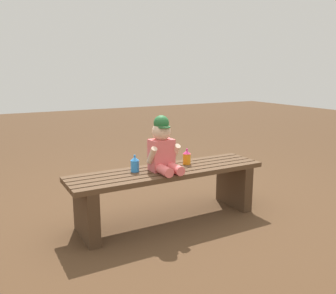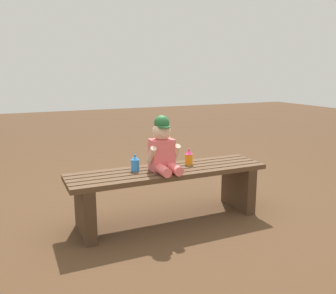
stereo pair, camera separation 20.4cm
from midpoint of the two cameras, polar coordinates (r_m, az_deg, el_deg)
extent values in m
plane|color=#4C331E|center=(2.78, -2.15, -11.54)|extent=(16.00, 16.00, 0.00)
cube|color=#513823|center=(2.52, -0.61, -4.81)|extent=(1.50, 0.06, 0.04)
cube|color=#513823|center=(2.59, -1.43, -4.37)|extent=(1.50, 0.06, 0.04)
cube|color=#513823|center=(2.65, -2.21, -3.94)|extent=(1.50, 0.06, 0.04)
cube|color=#513823|center=(2.72, -2.96, -3.54)|extent=(1.50, 0.06, 0.04)
cube|color=#513823|center=(2.79, -3.66, -3.16)|extent=(1.50, 0.06, 0.04)
cube|color=#452F1E|center=(2.52, -15.30, -10.12)|extent=(0.08, 0.38, 0.37)
cube|color=#452F1E|center=(3.03, 8.56, -5.95)|extent=(0.08, 0.38, 0.37)
cube|color=#E56666|center=(2.59, -3.27, -1.30)|extent=(0.17, 0.12, 0.23)
sphere|color=beige|center=(2.56, -3.32, 2.47)|extent=(0.14, 0.14, 0.14)
cylinder|color=#266633|center=(2.52, -2.96, 3.18)|extent=(0.09, 0.09, 0.01)
sphere|color=#266633|center=(2.55, -3.33, 3.82)|extent=(0.11, 0.11, 0.11)
cylinder|color=#F06B6B|center=(2.49, -2.99, -3.80)|extent=(0.07, 0.16, 0.07)
cylinder|color=#F06B6B|center=(2.53, -1.15, -3.53)|extent=(0.07, 0.16, 0.07)
cylinder|color=beige|center=(2.52, -4.90, -1.36)|extent=(0.04, 0.12, 0.14)
cylinder|color=beige|center=(2.60, -1.13, -0.90)|extent=(0.04, 0.12, 0.14)
cylinder|color=#338CE5|center=(2.59, -7.58, -3.05)|extent=(0.06, 0.06, 0.08)
cone|color=#338CE5|center=(2.58, -7.61, -1.88)|extent=(0.06, 0.06, 0.03)
cylinder|color=#338CE5|center=(2.57, -7.62, -1.49)|extent=(0.01, 0.01, 0.02)
cylinder|color=orange|center=(2.77, 0.92, -1.92)|extent=(0.06, 0.06, 0.08)
cone|color=#E5337F|center=(2.76, 0.92, -0.83)|extent=(0.06, 0.06, 0.03)
cylinder|color=#E5337F|center=(2.76, 0.92, -0.46)|extent=(0.01, 0.01, 0.02)
camera|label=1|loc=(0.10, -92.29, -0.49)|focal=38.12mm
camera|label=2|loc=(0.10, 87.71, 0.49)|focal=38.12mm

